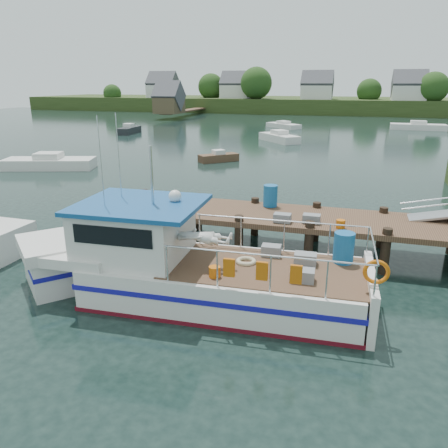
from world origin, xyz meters
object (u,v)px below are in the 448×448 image
(moored_rowboat, at_px, (219,157))
(moored_e, at_px, (129,130))
(moored_far, at_px, (418,126))
(moored_b, at_px, (279,137))
(moored_a, at_px, (49,163))
(lobster_boat, at_px, (180,267))
(moored_d, at_px, (283,125))

(moored_rowboat, relative_size, moored_e, 0.68)
(moored_far, distance_m, moored_b, 23.75)
(moored_a, height_order, moored_b, moored_b)
(lobster_boat, height_order, moored_a, lobster_boat)
(moored_d, bearing_deg, lobster_boat, -102.33)
(moored_a, relative_size, moored_e, 1.50)
(moored_a, xyz_separation_m, moored_d, (11.68, 35.32, -0.09))
(lobster_boat, bearing_deg, moored_rowboat, 102.04)
(moored_far, height_order, moored_a, moored_far)
(moored_a, distance_m, moored_b, 24.38)
(moored_d, bearing_deg, moored_b, -100.70)
(moored_a, bearing_deg, moored_b, 58.38)
(moored_a, bearing_deg, moored_far, 54.58)
(moored_b, bearing_deg, moored_d, 111.62)
(moored_far, relative_size, moored_e, 1.57)
(moored_b, distance_m, moored_d, 15.26)
(lobster_boat, relative_size, moored_far, 1.57)
(moored_rowboat, relative_size, moored_a, 0.45)
(lobster_boat, relative_size, moored_d, 2.05)
(moored_a, bearing_deg, lobster_boat, -41.08)
(lobster_boat, bearing_deg, moored_a, 133.94)
(moored_rowboat, height_order, moored_e, moored_e)
(moored_rowboat, relative_size, moored_b, 0.56)
(moored_far, height_order, moored_d, moored_far)
(moored_far, bearing_deg, moored_d, 175.03)
(moored_a, height_order, moored_d, moored_a)
(moored_a, height_order, moored_e, moored_e)
(moored_b, xyz_separation_m, moored_d, (-1.99, 15.13, -0.11))
(lobster_boat, distance_m, moored_a, 23.41)
(lobster_boat, distance_m, moored_b, 36.47)
(moored_rowboat, height_order, moored_b, moored_b)
(lobster_boat, distance_m, moored_far, 55.46)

